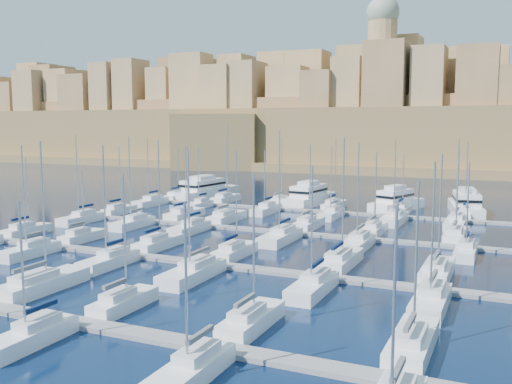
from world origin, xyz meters
The scene contains 51 objects.
ground centered at (0.00, 0.00, 0.00)m, with size 600.00×600.00×0.00m, color black.
pontoon_near centered at (0.00, -34.00, 0.20)m, with size 84.00×2.00×0.40m, color slate.
pontoon_mid_near centered at (0.00, -12.00, 0.20)m, with size 84.00×2.00×0.40m, color slate.
pontoon_mid_far centered at (0.00, 10.00, 0.20)m, with size 84.00×2.00×0.40m, color slate.
pontoon_far centered at (0.00, 32.00, 0.20)m, with size 84.00×2.00×0.40m, color slate.
sailboat_2 centered at (-11.81, -27.92, 0.77)m, with size 3.12×10.41×15.26m.
sailboat_3 centered at (-0.81, -29.25, 0.72)m, with size 2.31×7.71×12.49m.
sailboat_4 centered at (11.69, -28.84, 0.73)m, with size 2.56×8.54×13.02m.
sailboat_5 centered at (24.48, -28.50, 0.74)m, with size 2.77×9.23×12.91m.
sailboat_9 centered at (-1.99, -38.88, 0.71)m, with size 2.39×7.96×11.37m.
sailboat_10 centered at (12.11, -39.01, 0.72)m, with size 2.47×8.22×12.10m.
sailboat_12 centered at (-35.53, -7.12, 0.72)m, with size 2.39×7.97×11.86m.
sailboat_13 centered at (-24.79, -7.30, 0.70)m, with size 2.28×7.60×10.27m.
sailboat_14 centered at (-12.28, -6.76, 0.75)m, with size 2.61×8.70×14.78m.
sailboat_15 centered at (-0.72, -6.85, 0.74)m, with size 2.55×8.51×13.66m.
sailboat_16 centered at (12.73, -6.13, 0.76)m, with size 3.00×9.99×15.40m.
sailboat_17 centered at (23.62, -6.31, 0.75)m, with size 2.89×9.62×13.70m.
sailboat_19 centered at (-24.45, -17.19, 0.74)m, with size 2.58×8.59×14.33m.
sailboat_20 centered at (-11.92, -17.27, 0.75)m, with size 2.63×8.75×14.54m.
sailboat_21 centered at (-0.23, -17.96, 0.76)m, with size 3.05×10.16×14.15m.
sailboat_22 centered at (13.16, -17.49, 0.74)m, with size 2.76×9.20×12.96m.
sailboat_23 centered at (24.40, -17.57, 0.74)m, with size 2.81×9.37×13.71m.
sailboat_24 centered at (-35.44, 14.86, 0.72)m, with size 2.38×7.93×12.69m.
sailboat_25 centered at (-21.85, 15.70, 0.75)m, with size 2.89×9.63×13.81m.
sailboat_26 centered at (-13.59, 15.80, 0.78)m, with size 2.95×9.85×17.02m.
sailboat_27 centered at (1.30, 15.42, 0.74)m, with size 2.72×9.08×13.82m.
sailboat_28 centered at (11.86, 15.21, 0.73)m, with size 2.59×8.63×12.72m.
sailboat_29 centered at (23.53, 15.51, 0.74)m, with size 2.77×9.25×13.16m.
sailboat_30 centered at (-35.34, 4.59, 0.75)m, with size 2.72×9.06×15.05m.
sailboat_31 centered at (-24.74, 4.64, 0.75)m, with size 2.68×8.95×14.96m.
sailboat_32 centered at (-14.07, 4.64, 0.74)m, with size 2.69×8.95×13.50m.
sailboat_33 centered at (1.14, 3.97, 0.77)m, with size 3.09×10.30×16.02m.
sailboat_34 centered at (12.11, 4.41, 0.75)m, with size 2.83×9.42×14.41m.
sailboat_35 centered at (25.73, 5.03, 0.72)m, with size 2.45×8.16×12.30m.
sailboat_36 centered at (-36.47, 36.73, 0.72)m, with size 2.30×7.66×12.21m.
sailboat_37 centered at (-24.98, 37.49, 0.74)m, with size 2.76×9.21×13.26m.
sailboat_38 centered at (-12.36, 37.52, 0.74)m, with size 2.78×9.27×13.83m.
sailboat_39 centered at (-1.03, 37.45, 0.74)m, with size 2.74×9.13×14.13m.
sailboat_40 centered at (12.14, 37.12, 0.72)m, with size 2.54×8.47×11.51m.
sailboat_41 centered at (23.20, 37.06, 0.74)m, with size 2.50×8.34×13.86m.
sailboat_42 centered at (-36.40, 26.32, 0.75)m, with size 2.88×9.59×14.18m.
sailboat_43 centered at (-25.44, 27.40, 0.72)m, with size 2.22×7.39×12.38m.
sailboat_44 centered at (-10.99, 26.70, 0.72)m, with size 2.65×8.82×12.02m.
sailboat_45 centered at (1.70, 26.77, 0.73)m, with size 2.61×8.69×12.97m.
sailboat_46 centered at (12.85, 26.02, 0.76)m, with size 3.06×10.21×14.24m.
sailboat_47 centered at (22.67, 26.06, 0.76)m, with size 3.04×10.13×14.72m.
motor_yacht_a centered at (-33.36, 43.03, 1.73)m, with size 8.09×20.36×5.25m.
motor_yacht_b centered at (-7.45, 41.47, 1.73)m, with size 6.79×17.03×5.25m.
motor_yacht_c centered at (10.46, 40.31, 1.73)m, with size 8.77×14.75×5.25m.
motor_yacht_d centered at (22.99, 41.42, 1.73)m, with size 7.84×17.09×5.25m.
fortified_city centered at (-0.19, 155.26, 14.74)m, with size 460.00×108.95×59.52m.
Camera 1 is at (30.54, -69.58, 16.69)m, focal length 40.00 mm.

